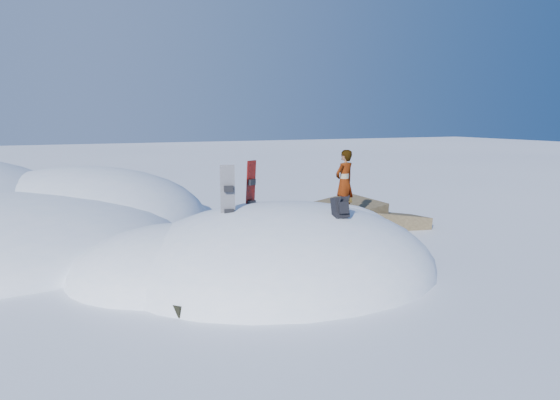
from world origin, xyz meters
name	(u,v)px	position (x,y,z in m)	size (l,w,h in m)	color
ground	(281,272)	(0.00, 0.00, 0.00)	(120.00, 120.00, 0.00)	white
snow_mound	(270,270)	(-0.17, 0.24, 0.00)	(8.00, 6.00, 3.00)	white
rock_outcrop	(352,230)	(3.72, 3.01, 0.01)	(4.68, 4.41, 1.68)	brown
snowboard_red	(251,195)	(-0.42, 0.73, 1.62)	(0.32, 0.29, 1.58)	#B00F09
snowboard_dark	(228,203)	(-1.19, 0.05, 1.59)	(0.33, 0.26, 1.61)	black
backpack	(341,208)	(0.80, -1.11, 1.53)	(0.32, 0.37, 0.51)	black
gear_pile	(189,302)	(-2.46, -1.43, 0.12)	(0.97, 0.76, 0.25)	black
person	(344,182)	(2.22, 1.07, 1.75)	(0.58, 0.38, 1.60)	slate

